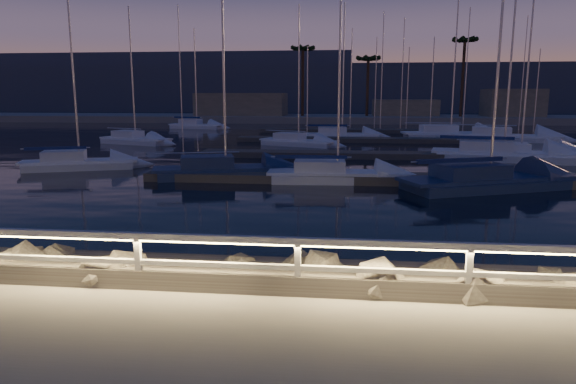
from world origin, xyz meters
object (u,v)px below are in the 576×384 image
(sailboat_b, at_px, (334,174))
(sailboat_c, at_px, (485,180))
(sailboat_f, at_px, (222,169))
(sailboat_n, at_px, (340,135))
(sailboat_h, at_px, (517,154))
(sailboat_m, at_px, (196,125))
(sailboat_g, at_px, (500,153))
(sailboat_k, at_px, (448,134))
(guard_rail, at_px, (407,257))
(sailboat_e, at_px, (134,139))
(sailboat_j, at_px, (297,141))
(sailboat_l, at_px, (502,136))
(sailboat_a, at_px, (77,162))

(sailboat_b, bearing_deg, sailboat_c, -12.52)
(sailboat_f, relative_size, sailboat_n, 0.98)
(sailboat_f, distance_m, sailboat_h, 19.62)
(sailboat_c, bearing_deg, sailboat_n, 81.71)
(sailboat_f, height_order, sailboat_m, sailboat_f)
(sailboat_b, height_order, sailboat_n, sailboat_n)
(sailboat_g, height_order, sailboat_k, sailboat_k)
(guard_rail, xyz_separation_m, sailboat_m, (-20.13, 55.05, -0.93))
(guard_rail, xyz_separation_m, sailboat_e, (-19.43, 34.04, -0.95))
(sailboat_h, distance_m, sailboat_j, 17.25)
(sailboat_l, bearing_deg, guard_rail, -94.76)
(guard_rail, height_order, sailboat_m, sailboat_m)
(sailboat_c, height_order, sailboat_l, sailboat_l)
(sailboat_m, xyz_separation_m, sailboat_n, (18.45, -14.02, -0.02))
(sailboat_a, distance_m, sailboat_n, 26.71)
(sailboat_f, xyz_separation_m, sailboat_n, (5.75, 24.26, 0.00))
(guard_rail, height_order, sailboat_e, sailboat_e)
(sailboat_b, height_order, sailboat_f, sailboat_f)
(sailboat_a, relative_size, sailboat_g, 0.72)
(sailboat_j, height_order, sailboat_k, sailboat_k)
(sailboat_f, relative_size, sailboat_j, 1.09)
(sailboat_a, bearing_deg, sailboat_k, 22.96)
(sailboat_h, xyz_separation_m, sailboat_j, (-15.18, 8.18, -0.02))
(sailboat_e, xyz_separation_m, sailboat_n, (17.75, 6.99, 0.00))
(sailboat_e, height_order, sailboat_f, sailboat_f)
(sailboat_e, bearing_deg, guard_rail, -39.99)
(sailboat_a, xyz_separation_m, sailboat_l, (29.67, 21.95, 0.05))
(sailboat_e, xyz_separation_m, sailboat_k, (28.26, 8.96, 0.05))
(sailboat_c, relative_size, sailboat_j, 1.24)
(sailboat_m, bearing_deg, sailboat_l, -10.13)
(sailboat_j, height_order, sailboat_m, sailboat_m)
(sailboat_h, bearing_deg, sailboat_n, 135.09)
(sailboat_h, distance_m, sailboat_n, 19.15)
(sailboat_c, relative_size, sailboat_n, 1.12)
(sailboat_c, bearing_deg, guard_rail, -132.19)
(sailboat_a, bearing_deg, sailboat_f, -33.29)
(sailboat_h, bearing_deg, sailboat_l, 85.05)
(sailboat_b, bearing_deg, sailboat_e, 132.29)
(sailboat_f, distance_m, sailboat_g, 18.51)
(sailboat_f, bearing_deg, sailboat_g, 11.52)
(sailboat_g, bearing_deg, sailboat_m, 146.73)
(sailboat_a, bearing_deg, sailboat_b, -31.42)
(sailboat_l, height_order, sailboat_n, sailboat_l)
(sailboat_g, relative_size, sailboat_n, 1.20)
(sailboat_h, height_order, sailboat_n, sailboat_h)
(sailboat_a, relative_size, sailboat_h, 0.77)
(guard_rail, height_order, sailboat_b, sailboat_b)
(sailboat_g, bearing_deg, sailboat_c, -96.46)
(sailboat_g, bearing_deg, guard_rail, -96.83)
(guard_rail, height_order, sailboat_k, sailboat_k)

